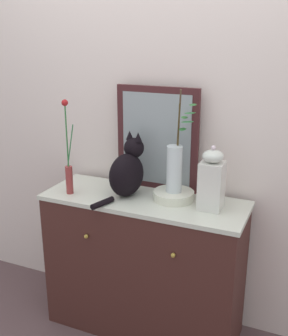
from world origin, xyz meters
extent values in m
plane|color=brown|center=(0.00, 0.00, 0.00)|extent=(6.00, 6.00, 0.00)
cube|color=silver|center=(0.00, 0.28, 1.30)|extent=(4.40, 0.08, 2.60)
cube|color=#43211D|center=(0.00, 0.00, 0.41)|extent=(1.14, 0.41, 0.83)
cube|color=silver|center=(0.00, 0.00, 0.84)|extent=(1.16, 0.42, 0.02)
sphere|color=#B79338|center=(-0.26, -0.22, 0.67)|extent=(0.02, 0.02, 0.02)
sphere|color=#B79338|center=(0.26, -0.22, 0.67)|extent=(0.02, 0.02, 0.02)
cube|color=#411B1E|center=(0.00, 0.19, 1.16)|extent=(0.50, 0.03, 0.60)
cube|color=gray|center=(0.00, 0.17, 1.16)|extent=(0.42, 0.01, 0.53)
ellipsoid|color=black|center=(-0.11, 0.00, 0.98)|extent=(0.22, 0.27, 0.25)
sphere|color=black|center=(-0.09, 0.06, 1.12)|extent=(0.12, 0.12, 0.12)
cone|color=black|center=(-0.12, 0.07, 1.19)|extent=(0.04, 0.04, 0.05)
cone|color=black|center=(-0.06, 0.05, 1.19)|extent=(0.04, 0.04, 0.05)
cylinder|color=black|center=(-0.16, -0.19, 0.87)|extent=(0.07, 0.15, 0.03)
cylinder|color=maroon|center=(-0.43, -0.10, 0.94)|extent=(0.04, 0.04, 0.16)
cylinder|color=#337339|center=(-0.43, -0.10, 1.19)|extent=(0.01, 0.01, 0.34)
sphere|color=#AB1A1D|center=(-0.43, -0.10, 1.38)|extent=(0.04, 0.04, 0.04)
cylinder|color=#2C743D|center=(-0.41, -0.10, 1.14)|extent=(0.05, 0.01, 0.24)
cylinder|color=silver|center=(0.16, 0.05, 0.88)|extent=(0.23, 0.23, 0.05)
cylinder|color=silver|center=(0.16, 0.05, 1.03)|extent=(0.09, 0.09, 0.26)
cylinder|color=#4F3D2B|center=(0.17, 0.06, 1.27)|extent=(0.05, 0.07, 0.41)
ellipsoid|color=#3B7939|center=(0.19, 0.10, 1.31)|extent=(0.06, 0.08, 0.01)
ellipsoid|color=#326F36|center=(0.23, 0.10, 1.38)|extent=(0.04, 0.07, 0.01)
cylinder|color=#43361B|center=(0.17, 0.06, 1.23)|extent=(0.03, 0.06, 0.34)
ellipsoid|color=#2C7532|center=(0.19, 0.07, 1.25)|extent=(0.04, 0.07, 0.01)
ellipsoid|color=#336E3E|center=(0.22, 0.07, 1.30)|extent=(0.08, 0.07, 0.01)
ellipsoid|color=#377C40|center=(0.22, 0.09, 1.34)|extent=(0.07, 0.08, 0.01)
cube|color=silver|center=(0.38, 0.01, 0.98)|extent=(0.12, 0.12, 0.26)
ellipsoid|color=silver|center=(0.38, 0.01, 1.14)|extent=(0.11, 0.11, 0.07)
sphere|color=silver|center=(0.38, 0.01, 1.19)|extent=(0.02, 0.02, 0.02)
camera|label=1|loc=(0.87, -1.98, 1.75)|focal=44.49mm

